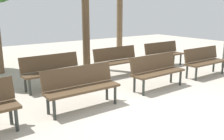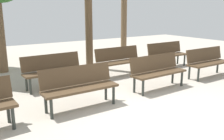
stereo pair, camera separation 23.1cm
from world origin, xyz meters
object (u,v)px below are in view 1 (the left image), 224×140
at_px(bench_r1_c1, 52,69).
at_px(bench_r1_c3, 163,53).
at_px(tree_2, 86,24).
at_px(bench_r0_c2, 157,69).
at_px(tree_0, 120,25).
at_px(bench_r0_c3, 204,60).
at_px(bench_r0_c1, 81,85).
at_px(bench_r1_c2, 117,59).

height_order(bench_r1_c1, bench_r1_c3, same).
bearing_deg(tree_2, bench_r0_c2, -83.89).
height_order(bench_r1_c3, tree_2, tree_2).
bearing_deg(tree_0, tree_2, -154.94).
xyz_separation_m(bench_r0_c3, bench_r1_c1, (-4.32, 1.58, 0.00)).
relative_size(bench_r0_c1, bench_r0_c3, 1.00).
xyz_separation_m(bench_r0_c2, bench_r1_c3, (2.08, 1.68, 0.00)).
xyz_separation_m(bench_r0_c3, bench_r1_c2, (-2.14, 1.64, 0.00)).
bearing_deg(tree_0, bench_r0_c3, -87.57).
height_order(bench_r1_c3, tree_0, tree_0).
bearing_deg(tree_2, bench_r0_c3, -51.07).
bearing_deg(bench_r1_c2, bench_r0_c3, -38.18).
distance_m(bench_r1_c3, tree_2, 2.95).
xyz_separation_m(bench_r1_c1, tree_2, (1.87, 1.45, 1.02)).
distance_m(bench_r0_c2, bench_r1_c3, 2.67).
height_order(bench_r1_c2, tree_0, tree_0).
relative_size(bench_r1_c2, tree_2, 0.53).
distance_m(bench_r0_c1, bench_r1_c1, 1.65).
bearing_deg(bench_r0_c2, bench_r1_c3, 37.59).
bearing_deg(bench_r0_c2, bench_r1_c2, 89.35).
bearing_deg(bench_r0_c3, bench_r0_c2, -179.31).
bearing_deg(tree_2, tree_0, 25.06).
distance_m(bench_r1_c2, tree_0, 3.26).
bearing_deg(bench_r1_c1, bench_r1_c3, -0.47).
bearing_deg(tree_0, bench_r1_c2, -128.73).
distance_m(bench_r0_c1, bench_r1_c2, 2.82).
height_order(bench_r0_c1, tree_2, tree_2).
relative_size(bench_r0_c1, tree_2, 0.52).
bearing_deg(bench_r0_c1, bench_r1_c2, 38.01).
height_order(bench_r0_c3, tree_0, tree_0).
xyz_separation_m(bench_r1_c3, tree_2, (-2.40, 1.38, 1.02)).
bearing_deg(bench_r1_c1, bench_r1_c2, 0.18).
bearing_deg(bench_r0_c3, bench_r0_c1, -179.19).
bearing_deg(tree_0, bench_r0_c2, -115.25).
xyz_separation_m(bench_r0_c2, bench_r1_c2, (-0.02, 1.67, 0.00)).
height_order(bench_r0_c3, bench_r1_c2, same).
relative_size(bench_r1_c3, tree_2, 0.52).
bearing_deg(bench_r0_c1, bench_r0_c3, 1.57).
xyz_separation_m(bench_r0_c1, tree_0, (4.21, 4.17, 0.87)).
bearing_deg(tree_0, bench_r1_c1, -148.76).
distance_m(bench_r0_c2, bench_r1_c1, 2.72).
relative_size(bench_r0_c2, bench_r0_c3, 1.01).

